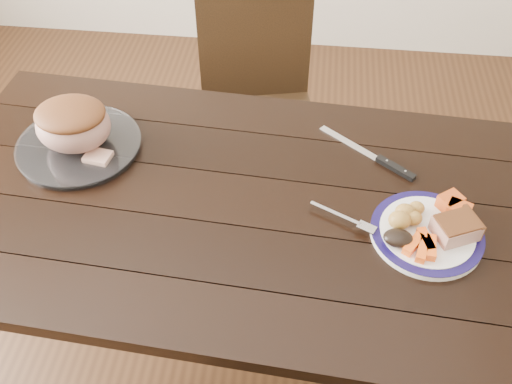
# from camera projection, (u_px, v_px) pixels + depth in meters

# --- Properties ---
(ground) EXTENTS (4.00, 4.00, 0.00)m
(ground) POSITION_uv_depth(u_px,v_px,m) (234.00, 342.00, 2.03)
(ground) COLOR #472B16
(ground) RESTS_ON ground
(dining_table) EXTENTS (1.65, 0.99, 0.75)m
(dining_table) POSITION_uv_depth(u_px,v_px,m) (228.00, 221.00, 1.56)
(dining_table) COLOR black
(dining_table) RESTS_ON ground
(chair_far) EXTENTS (0.51, 0.51, 0.93)m
(chair_far) POSITION_uv_depth(u_px,v_px,m) (258.00, 99.00, 2.16)
(chair_far) COLOR black
(chair_far) RESTS_ON ground
(dinner_plate) EXTENTS (0.27, 0.27, 0.02)m
(dinner_plate) POSITION_uv_depth(u_px,v_px,m) (426.00, 234.00, 1.39)
(dinner_plate) COLOR white
(dinner_plate) RESTS_ON dining_table
(plate_rim) EXTENTS (0.27, 0.27, 0.02)m
(plate_rim) POSITION_uv_depth(u_px,v_px,m) (427.00, 232.00, 1.39)
(plate_rim) COLOR #120C3D
(plate_rim) RESTS_ON dinner_plate
(serving_platter) EXTENTS (0.34, 0.34, 0.02)m
(serving_platter) POSITION_uv_depth(u_px,v_px,m) (79.00, 146.00, 1.62)
(serving_platter) COLOR white
(serving_platter) RESTS_ON dining_table
(pork_slice) EXTENTS (0.12, 0.11, 0.04)m
(pork_slice) POSITION_uv_depth(u_px,v_px,m) (456.00, 228.00, 1.36)
(pork_slice) COLOR tan
(pork_slice) RESTS_ON dinner_plate
(roasted_potatoes) EXTENTS (0.09, 0.09, 0.05)m
(roasted_potatoes) POSITION_uv_depth(u_px,v_px,m) (406.00, 216.00, 1.39)
(roasted_potatoes) COLOR gold
(roasted_potatoes) RESTS_ON dinner_plate
(carrot_batons) EXTENTS (0.08, 0.10, 0.02)m
(carrot_batons) POSITION_uv_depth(u_px,v_px,m) (423.00, 246.00, 1.34)
(carrot_batons) COLOR #FF5D15
(carrot_batons) RESTS_ON dinner_plate
(pumpkin_wedges) EXTENTS (0.09, 0.09, 0.04)m
(pumpkin_wedges) POSITION_uv_depth(u_px,v_px,m) (454.00, 206.00, 1.41)
(pumpkin_wedges) COLOR #E95219
(pumpkin_wedges) RESTS_ON dinner_plate
(dark_mushroom) EXTENTS (0.07, 0.05, 0.03)m
(dark_mushroom) POSITION_uv_depth(u_px,v_px,m) (398.00, 238.00, 1.35)
(dark_mushroom) COLOR black
(dark_mushroom) RESTS_ON dinner_plate
(fork) EXTENTS (0.17, 0.09, 0.00)m
(fork) POSITION_uv_depth(u_px,v_px,m) (347.00, 219.00, 1.41)
(fork) COLOR silver
(fork) RESTS_ON dinner_plate
(roast_joint) EXTENTS (0.21, 0.18, 0.13)m
(roast_joint) POSITION_uv_depth(u_px,v_px,m) (73.00, 126.00, 1.56)
(roast_joint) COLOR #A97467
(roast_joint) RESTS_ON serving_platter
(cut_slice) EXTENTS (0.08, 0.07, 0.02)m
(cut_slice) POSITION_uv_depth(u_px,v_px,m) (98.00, 157.00, 1.56)
(cut_slice) COLOR tan
(cut_slice) RESTS_ON serving_platter
(carving_knife) EXTENTS (0.27, 0.21, 0.01)m
(carving_knife) POSITION_uv_depth(u_px,v_px,m) (383.00, 162.00, 1.58)
(carving_knife) COLOR silver
(carving_knife) RESTS_ON dining_table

